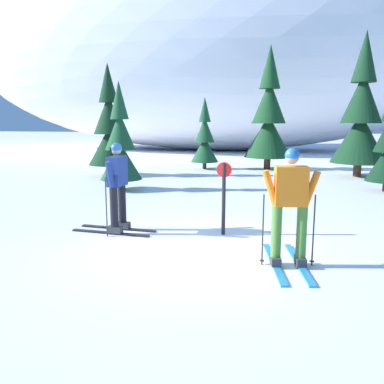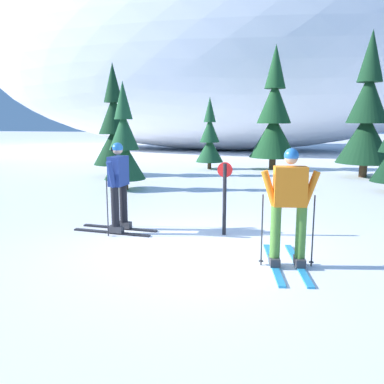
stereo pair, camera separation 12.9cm
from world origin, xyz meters
TOP-DOWN VIEW (x-y plane):
  - ground_plane at (0.00, 0.00)m, footprint 120.00×120.00m
  - skier_orange_jacket at (1.47, -0.55)m, footprint 0.84×1.82m
  - skier_navy_jacket at (-1.68, 0.71)m, footprint 1.62×0.81m
  - pine_tree_far_left at (-4.96, 8.22)m, footprint 1.64×1.64m
  - pine_tree_left at (-3.36, 5.21)m, footprint 1.27×1.27m
  - pine_tree_center_left at (-1.75, 11.00)m, footprint 1.20×1.20m
  - pine_tree_center at (0.95, 11.49)m, footprint 2.02×2.02m
  - pine_tree_center_right at (4.34, 9.74)m, footprint 2.05×2.05m
  - snow_ridge_background at (-2.91, 22.34)m, footprint 36.72×14.66m
  - trail_marker_post at (0.33, 0.94)m, footprint 0.28×0.07m

SIDE VIEW (x-z plane):
  - ground_plane at x=0.00m, z-range 0.00..0.00m
  - trail_marker_post at x=0.33m, z-range 0.10..1.47m
  - skier_navy_jacket at x=-1.68m, z-range 0.05..1.76m
  - skier_orange_jacket at x=1.47m, z-range 0.05..1.80m
  - pine_tree_center_left at x=-1.75m, z-range -0.25..2.85m
  - pine_tree_left at x=-3.36m, z-range -0.27..3.01m
  - pine_tree_far_left at x=-4.96m, z-range -0.35..3.90m
  - pine_tree_center at x=0.95m, z-range -0.43..4.81m
  - pine_tree_center_right at x=4.34m, z-range -0.43..4.88m
  - snow_ridge_background at x=-2.91m, z-range 0.00..14.44m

